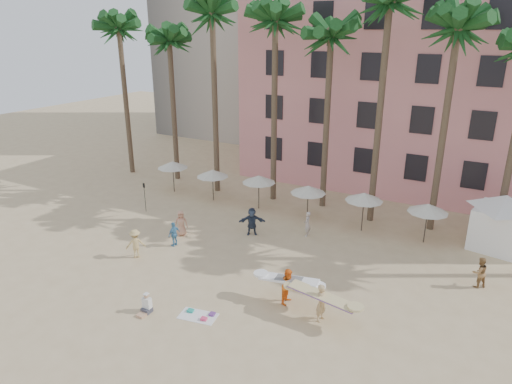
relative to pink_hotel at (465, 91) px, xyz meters
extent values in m
plane|color=#D1B789|center=(-7.00, -26.00, -8.00)|extent=(120.00, 120.00, 0.00)
cube|color=pink|center=(0.00, 0.00, 0.00)|extent=(35.00, 14.00, 16.00)
cylinder|color=brown|center=(-27.00, -11.00, -1.50)|extent=(0.44, 0.44, 13.00)
cylinder|color=brown|center=(-22.00, -10.50, -2.00)|extent=(0.44, 0.44, 12.00)
cylinder|color=brown|center=(-17.00, -11.50, -1.00)|extent=(0.44, 0.44, 14.00)
cylinder|color=brown|center=(-12.00, -11.00, -1.25)|extent=(0.44, 0.44, 13.50)
cylinder|color=brown|center=(-8.00, -10.50, -1.75)|extent=(0.44, 0.44, 12.50)
cylinder|color=brown|center=(-4.00, -11.50, -0.75)|extent=(0.44, 0.44, 14.50)
cylinder|color=brown|center=(0.00, -11.00, -1.50)|extent=(0.44, 0.44, 13.00)
cylinder|color=#332B23|center=(-20.00, -13.50, -6.75)|extent=(0.07, 0.07, 2.50)
cone|color=silver|center=(-20.00, -13.50, -5.65)|extent=(2.50, 2.50, 0.55)
cylinder|color=#332B23|center=(-16.00, -13.60, -6.80)|extent=(0.07, 0.07, 2.40)
cone|color=silver|center=(-16.00, -13.60, -5.75)|extent=(2.50, 2.50, 0.55)
cylinder|color=#332B23|center=(-12.00, -13.40, -6.75)|extent=(0.07, 0.07, 2.50)
cone|color=silver|center=(-12.00, -13.40, -5.65)|extent=(2.50, 2.50, 0.55)
cylinder|color=#332B23|center=(-8.00, -13.50, -6.80)|extent=(0.07, 0.07, 2.40)
cone|color=silver|center=(-8.00, -13.50, -5.75)|extent=(2.50, 2.50, 0.55)
cylinder|color=#332B23|center=(-4.00, -13.60, -6.70)|extent=(0.07, 0.07, 2.60)
cone|color=silver|center=(-4.00, -13.60, -5.55)|extent=(2.50, 2.50, 0.55)
cylinder|color=#332B23|center=(0.00, -13.40, -6.75)|extent=(0.07, 0.07, 2.50)
cone|color=silver|center=(0.00, -13.40, -5.65)|extent=(2.50, 2.50, 0.55)
cube|color=white|center=(4.15, -12.02, -6.70)|extent=(3.52, 3.52, 2.60)
cone|color=white|center=(4.15, -12.02, -4.95)|extent=(5.28, 5.28, 0.90)
cube|color=white|center=(-7.96, -26.87, -7.99)|extent=(1.95, 1.30, 0.02)
cube|color=teal|center=(-8.49, -26.76, -7.93)|extent=(0.34, 0.30, 0.10)
cube|color=#E94070|center=(-7.53, -27.00, -7.92)|extent=(0.31, 0.27, 0.12)
cube|color=#693886|center=(-7.42, -26.47, -7.94)|extent=(0.31, 0.34, 0.08)
imported|color=tan|center=(-2.74, -24.32, -7.07)|extent=(0.54, 0.74, 1.86)
cube|color=#DBC889|center=(-2.74, -24.32, -6.70)|extent=(3.28, 0.98, 0.38)
imported|color=orange|center=(-4.71, -23.72, -7.08)|extent=(0.70, 0.90, 1.84)
cube|color=white|center=(-4.71, -23.72, -6.71)|extent=(3.03, 1.06, 0.31)
imported|color=#5193BD|center=(-13.63, -21.47, -7.21)|extent=(0.51, 0.98, 1.59)
imported|color=#2B374C|center=(-10.19, -17.67, -7.06)|extent=(1.77, 1.37, 1.87)
imported|color=olive|center=(3.44, -17.56, -7.15)|extent=(1.05, 1.02, 1.70)
imported|color=tan|center=(-14.20, -20.02, -7.14)|extent=(1.00, 0.95, 1.72)
imported|color=#C0B2AA|center=(-6.92, -16.10, -7.16)|extent=(0.51, 0.68, 1.69)
imported|color=#D6B772|center=(-14.67, -23.77, -7.11)|extent=(1.28, 1.28, 1.78)
cylinder|color=black|center=(-19.09, -17.99, -6.95)|extent=(0.04, 0.04, 2.10)
cube|color=black|center=(-19.09, -17.99, -5.95)|extent=(0.18, 0.03, 0.35)
cube|color=#3F3F4C|center=(-10.31, -27.79, -7.88)|extent=(0.44, 0.41, 0.24)
cube|color=tan|center=(-10.31, -28.13, -7.94)|extent=(0.39, 0.44, 0.12)
cube|color=white|center=(-10.31, -27.74, -7.51)|extent=(0.43, 0.26, 0.54)
sphere|color=tan|center=(-10.31, -27.74, -7.11)|extent=(0.24, 0.24, 0.24)
camera|label=1|loc=(3.33, -41.63, 4.92)|focal=32.00mm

